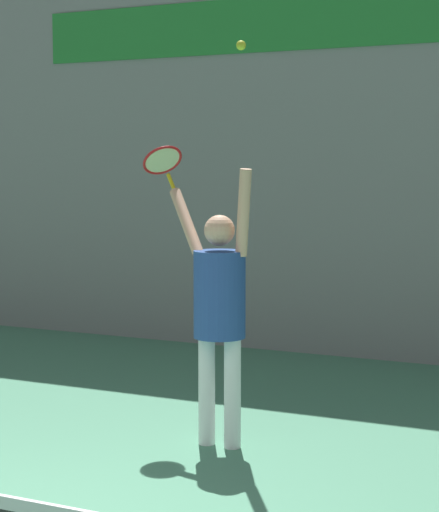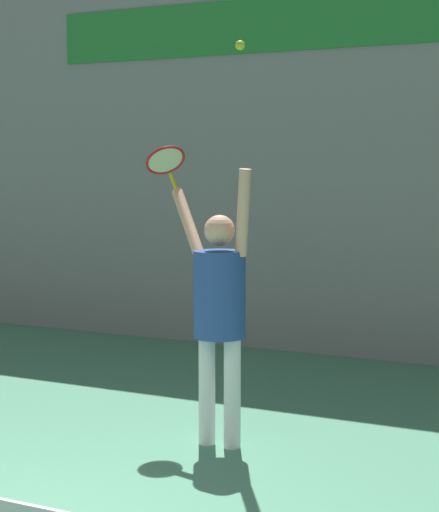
% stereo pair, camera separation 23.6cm
% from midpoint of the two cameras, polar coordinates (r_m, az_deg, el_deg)
% --- Properties ---
extents(back_wall, '(18.00, 0.10, 5.00)m').
position_cam_midpoint_polar(back_wall, '(10.55, 8.22, 7.35)').
color(back_wall, gray).
rests_on(back_wall, ground_plane).
extents(sponsor_banner, '(7.43, 0.02, 0.62)m').
position_cam_midpoint_polar(sponsor_banner, '(10.62, 8.21, 14.25)').
color(sponsor_banner, '#288C38').
extents(tennis_player, '(0.89, 0.55, 2.14)m').
position_cam_midpoint_polar(tennis_player, '(7.08, 0.93, -2.83)').
color(tennis_player, white).
rests_on(tennis_player, ground_plane).
extents(tennis_racket, '(0.41, 0.43, 0.39)m').
position_cam_midpoint_polar(tennis_racket, '(7.71, -2.44, 5.82)').
color(tennis_racket, yellow).
extents(tennis_ball, '(0.07, 0.07, 0.07)m').
position_cam_midpoint_polar(tennis_ball, '(6.85, 2.29, 12.84)').
color(tennis_ball, '#CCDB2D').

